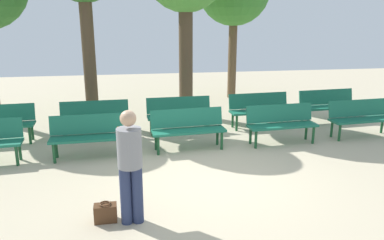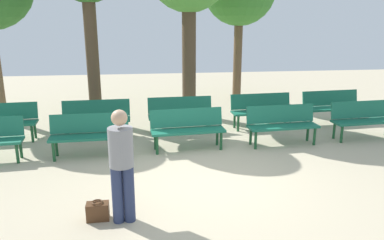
{
  "view_description": "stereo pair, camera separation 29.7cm",
  "coord_description": "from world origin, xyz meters",
  "px_view_note": "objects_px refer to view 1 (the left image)",
  "views": [
    {
      "loc": [
        -1.31,
        -6.3,
        2.88
      ],
      "look_at": [
        0.0,
        1.96,
        0.55
      ],
      "focal_mm": 35.83,
      "sensor_mm": 36.0,
      "label": 1
    },
    {
      "loc": [
        -1.01,
        -6.34,
        2.88
      ],
      "look_at": [
        0.0,
        1.96,
        0.55
      ],
      "focal_mm": 35.83,
      "sensor_mm": 36.0,
      "label": 2
    }
  ],
  "objects_px": {
    "bench_r0_c4": "(361,116)",
    "visitor_with_backpack": "(130,160)",
    "bench_r1_c1": "(95,117)",
    "handbag": "(106,213)",
    "bench_r1_c2": "(179,113)",
    "bench_r1_c3": "(260,108)",
    "bench_r0_c1": "(90,133)",
    "bench_r0_c3": "(281,122)",
    "bench_r0_c2": "(188,127)",
    "bench_r1_c4": "(328,104)"
  },
  "relations": [
    {
      "from": "bench_r0_c4",
      "to": "visitor_with_backpack",
      "type": "bearing_deg",
      "value": -154.32
    },
    {
      "from": "bench_r0_c4",
      "to": "bench_r1_c1",
      "type": "xyz_separation_m",
      "value": [
        -6.32,
        0.89,
        0.0
      ]
    },
    {
      "from": "handbag",
      "to": "bench_r1_c2",
      "type": "bearing_deg",
      "value": 68.97
    },
    {
      "from": "bench_r1_c3",
      "to": "handbag",
      "type": "relative_size",
      "value": 5.01
    },
    {
      "from": "bench_r0_c1",
      "to": "handbag",
      "type": "height_order",
      "value": "bench_r0_c1"
    },
    {
      "from": "bench_r0_c3",
      "to": "bench_r1_c3",
      "type": "height_order",
      "value": "same"
    },
    {
      "from": "bench_r0_c2",
      "to": "bench_r1_c4",
      "type": "bearing_deg",
      "value": 16.09
    },
    {
      "from": "bench_r1_c1",
      "to": "bench_r1_c4",
      "type": "height_order",
      "value": "same"
    },
    {
      "from": "bench_r0_c3",
      "to": "bench_r1_c1",
      "type": "distance_m",
      "value": 4.37
    },
    {
      "from": "bench_r0_c3",
      "to": "handbag",
      "type": "relative_size",
      "value": 5.02
    },
    {
      "from": "bench_r0_c1",
      "to": "bench_r1_c2",
      "type": "xyz_separation_m",
      "value": [
        2.03,
        1.42,
        0.0
      ]
    },
    {
      "from": "bench_r0_c4",
      "to": "bench_r1_c4",
      "type": "bearing_deg",
      "value": 92.48
    },
    {
      "from": "bench_r1_c3",
      "to": "visitor_with_backpack",
      "type": "height_order",
      "value": "visitor_with_backpack"
    },
    {
      "from": "bench_r0_c4",
      "to": "bench_r1_c1",
      "type": "bearing_deg",
      "value": 167.72
    },
    {
      "from": "bench_r0_c4",
      "to": "visitor_with_backpack",
      "type": "height_order",
      "value": "visitor_with_backpack"
    },
    {
      "from": "bench_r0_c1",
      "to": "bench_r0_c4",
      "type": "distance_m",
      "value": 6.32
    },
    {
      "from": "bench_r1_c2",
      "to": "visitor_with_backpack",
      "type": "bearing_deg",
      "value": -108.05
    },
    {
      "from": "bench_r0_c3",
      "to": "visitor_with_backpack",
      "type": "height_order",
      "value": "visitor_with_backpack"
    },
    {
      "from": "bench_r0_c4",
      "to": "bench_r1_c2",
      "type": "relative_size",
      "value": 1.01
    },
    {
      "from": "bench_r0_c2",
      "to": "handbag",
      "type": "height_order",
      "value": "bench_r0_c2"
    },
    {
      "from": "bench_r0_c3",
      "to": "bench_r1_c4",
      "type": "distance_m",
      "value": 2.44
    },
    {
      "from": "bench_r1_c3",
      "to": "handbag",
      "type": "bearing_deg",
      "value": -134.73
    },
    {
      "from": "bench_r0_c3",
      "to": "bench_r1_c3",
      "type": "bearing_deg",
      "value": 88.58
    },
    {
      "from": "bench_r0_c1",
      "to": "bench_r1_c1",
      "type": "xyz_separation_m",
      "value": [
        -0.01,
        1.31,
        0.0
      ]
    },
    {
      "from": "handbag",
      "to": "bench_r1_c3",
      "type": "bearing_deg",
      "value": 48.94
    },
    {
      "from": "bench_r0_c1",
      "to": "bench_r0_c4",
      "type": "height_order",
      "value": "same"
    },
    {
      "from": "bench_r0_c3",
      "to": "bench_r1_c2",
      "type": "bearing_deg",
      "value": 147.55
    },
    {
      "from": "bench_r0_c3",
      "to": "bench_r0_c4",
      "type": "bearing_deg",
      "value": 0.69
    },
    {
      "from": "bench_r1_c2",
      "to": "bench_r1_c4",
      "type": "distance_m",
      "value": 4.14
    },
    {
      "from": "bench_r1_c1",
      "to": "bench_r1_c3",
      "type": "bearing_deg",
      "value": 1.54
    },
    {
      "from": "bench_r0_c2",
      "to": "bench_r1_c1",
      "type": "relative_size",
      "value": 1.01
    },
    {
      "from": "bench_r0_c1",
      "to": "bench_r1_c4",
      "type": "bearing_deg",
      "value": 13.58
    },
    {
      "from": "bench_r1_c3",
      "to": "handbag",
      "type": "xyz_separation_m",
      "value": [
        -3.71,
        -4.26,
        -0.37
      ]
    },
    {
      "from": "bench_r1_c2",
      "to": "bench_r1_c1",
      "type": "bearing_deg",
      "value": -178.78
    },
    {
      "from": "bench_r1_c3",
      "to": "bench_r0_c4",
      "type": "bearing_deg",
      "value": -31.97
    },
    {
      "from": "bench_r0_c4",
      "to": "bench_r1_c4",
      "type": "height_order",
      "value": "same"
    },
    {
      "from": "bench_r1_c1",
      "to": "bench_r1_c3",
      "type": "xyz_separation_m",
      "value": [
        4.17,
        0.26,
        0.0
      ]
    },
    {
      "from": "bench_r0_c2",
      "to": "bench_r1_c2",
      "type": "distance_m",
      "value": 1.25
    },
    {
      "from": "bench_r0_c1",
      "to": "bench_r1_c1",
      "type": "height_order",
      "value": "same"
    },
    {
      "from": "bench_r1_c4",
      "to": "bench_r1_c2",
      "type": "bearing_deg",
      "value": 179.76
    },
    {
      "from": "bench_r0_c4",
      "to": "bench_r1_c4",
      "type": "distance_m",
      "value": 1.32
    },
    {
      "from": "bench_r1_c4",
      "to": "bench_r0_c2",
      "type": "bearing_deg",
      "value": -163.68
    },
    {
      "from": "bench_r1_c4",
      "to": "visitor_with_backpack",
      "type": "xyz_separation_m",
      "value": [
        -5.33,
        -4.47,
        0.43
      ]
    },
    {
      "from": "bench_r0_c3",
      "to": "bench_r1_c1",
      "type": "xyz_separation_m",
      "value": [
        -4.24,
        1.07,
        0.0
      ]
    },
    {
      "from": "bench_r0_c1",
      "to": "bench_r0_c4",
      "type": "bearing_deg",
      "value": 1.63
    },
    {
      "from": "bench_r1_c3",
      "to": "bench_r0_c3",
      "type": "bearing_deg",
      "value": -90.93
    },
    {
      "from": "bench_r0_c1",
      "to": "visitor_with_backpack",
      "type": "xyz_separation_m",
      "value": [
        0.82,
        -2.73,
        0.43
      ]
    },
    {
      "from": "bench_r0_c1",
      "to": "bench_r1_c3",
      "type": "distance_m",
      "value": 4.45
    },
    {
      "from": "bench_r1_c2",
      "to": "visitor_with_backpack",
      "type": "xyz_separation_m",
      "value": [
        -1.2,
        -4.16,
        0.43
      ]
    },
    {
      "from": "bench_r1_c1",
      "to": "handbag",
      "type": "bearing_deg",
      "value": -85.52
    }
  ]
}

